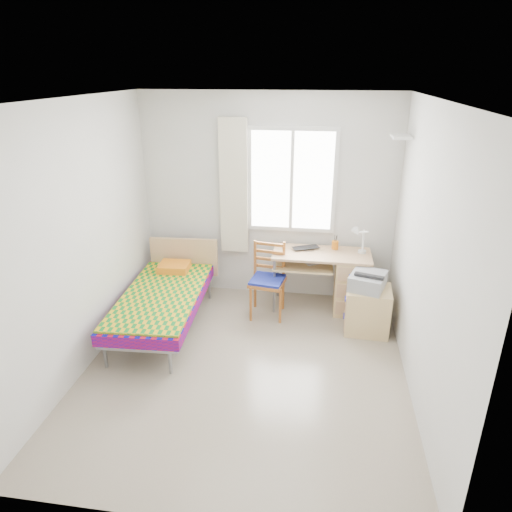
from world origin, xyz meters
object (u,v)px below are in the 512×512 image
(chair, at_px, (269,275))
(cabinet, at_px, (367,310))
(bed, at_px, (164,296))
(desk, at_px, (346,280))
(printer, at_px, (368,280))

(chair, distance_m, cabinet, 1.22)
(chair, bearing_deg, bed, -148.80)
(desk, height_order, chair, chair)
(chair, relative_size, cabinet, 1.71)
(chair, bearing_deg, desk, 23.35)
(bed, bearing_deg, desk, 16.26)
(bed, relative_size, printer, 3.74)
(printer, bearing_deg, cabinet, -20.64)
(bed, xyz_separation_m, printer, (2.30, 0.26, 0.24))
(desk, bearing_deg, printer, -65.76)
(bed, height_order, cabinet, bed)
(bed, distance_m, desk, 2.22)
(bed, bearing_deg, printer, 3.62)
(desk, distance_m, cabinet, 0.56)
(chair, distance_m, printer, 1.17)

